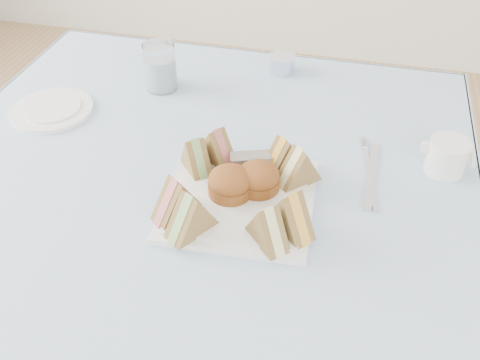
% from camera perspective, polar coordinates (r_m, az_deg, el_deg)
% --- Properties ---
extents(table, '(0.90, 0.90, 0.74)m').
position_cam_1_polar(table, '(1.25, -4.13, -13.02)').
color(table, brown).
rests_on(table, floor).
extents(tablecloth, '(1.02, 1.02, 0.01)m').
position_cam_1_polar(tablecloth, '(0.97, -5.15, 0.26)').
color(tablecloth, '#A4BFD9').
rests_on(tablecloth, table).
extents(serving_plate, '(0.26, 0.26, 0.01)m').
position_cam_1_polar(serving_plate, '(0.91, 0.00, -2.11)').
color(serving_plate, white).
rests_on(serving_plate, tablecloth).
extents(sandwich_fl_a, '(0.08, 0.09, 0.08)m').
position_cam_1_polar(sandwich_fl_a, '(0.86, -6.75, -1.82)').
color(sandwich_fl_a, brown).
rests_on(sandwich_fl_a, serving_plate).
extents(sandwich_fl_b, '(0.08, 0.09, 0.08)m').
position_cam_1_polar(sandwich_fl_b, '(0.83, -5.26, -3.52)').
color(sandwich_fl_b, brown).
rests_on(sandwich_fl_b, serving_plate).
extents(sandwich_fr_a, '(0.09, 0.09, 0.08)m').
position_cam_1_polar(sandwich_fr_a, '(0.83, 5.43, -3.39)').
color(sandwich_fr_a, brown).
rests_on(sandwich_fr_a, serving_plate).
extents(sandwich_fr_b, '(0.08, 0.08, 0.07)m').
position_cam_1_polar(sandwich_fr_b, '(0.81, 2.96, -4.76)').
color(sandwich_fr_b, brown).
rests_on(sandwich_fr_b, serving_plate).
extents(sandwich_bl_a, '(0.07, 0.08, 0.07)m').
position_cam_1_polar(sandwich_bl_a, '(0.95, -4.75, 2.75)').
color(sandwich_bl_a, brown).
rests_on(sandwich_bl_a, serving_plate).
extents(sandwich_bl_b, '(0.09, 0.07, 0.07)m').
position_cam_1_polar(sandwich_bl_b, '(0.96, -2.49, 3.72)').
color(sandwich_bl_b, brown).
rests_on(sandwich_bl_b, serving_plate).
extents(sandwich_br_a, '(0.08, 0.08, 0.07)m').
position_cam_1_polar(sandwich_br_a, '(0.92, 6.28, 1.59)').
color(sandwich_br_a, brown).
rests_on(sandwich_br_a, serving_plate).
extents(sandwich_br_b, '(0.08, 0.08, 0.07)m').
position_cam_1_polar(sandwich_br_b, '(0.95, 4.58, 2.85)').
color(sandwich_br_b, brown).
rests_on(sandwich_br_b, serving_plate).
extents(scone_left, '(0.09, 0.09, 0.05)m').
position_cam_1_polar(scone_left, '(0.90, -1.06, -0.29)').
color(scone_left, '#9A5421').
rests_on(scone_left, serving_plate).
extents(scone_right, '(0.10, 0.10, 0.05)m').
position_cam_1_polar(scone_right, '(0.91, 1.97, 0.22)').
color(scone_right, '#9A5421').
rests_on(scone_right, serving_plate).
extents(pastry_slice, '(0.08, 0.05, 0.03)m').
position_cam_1_polar(pastry_slice, '(0.95, 1.11, 1.87)').
color(pastry_slice, beige).
rests_on(pastry_slice, serving_plate).
extents(side_plate, '(0.22, 0.22, 0.01)m').
position_cam_1_polar(side_plate, '(1.21, -19.40, 7.08)').
color(side_plate, white).
rests_on(side_plate, tablecloth).
extents(water_glass, '(0.09, 0.09, 0.10)m').
position_cam_1_polar(water_glass, '(1.21, -8.51, 11.85)').
color(water_glass, white).
rests_on(water_glass, tablecloth).
extents(tea_strainer, '(0.07, 0.07, 0.04)m').
position_cam_1_polar(tea_strainer, '(1.28, 4.50, 12.13)').
color(tea_strainer, silver).
rests_on(tea_strainer, tablecloth).
extents(knife, '(0.02, 0.19, 0.00)m').
position_cam_1_polar(knife, '(1.00, 13.87, 0.49)').
color(knife, silver).
rests_on(knife, tablecloth).
extents(fork, '(0.04, 0.18, 0.00)m').
position_cam_1_polar(fork, '(0.99, 13.70, 0.23)').
color(fork, silver).
rests_on(fork, tablecloth).
extents(creamer_jug, '(0.07, 0.07, 0.06)m').
position_cam_1_polar(creamer_jug, '(1.03, 21.24, 2.37)').
color(creamer_jug, white).
rests_on(creamer_jug, tablecloth).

